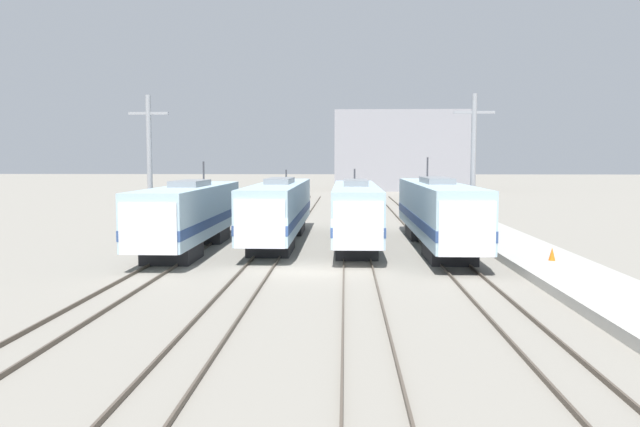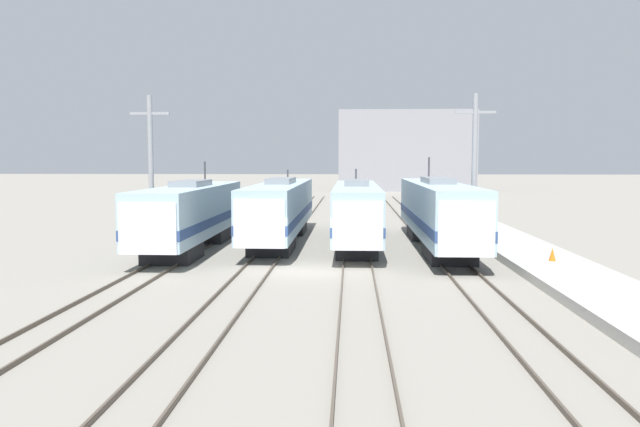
# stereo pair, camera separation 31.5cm
# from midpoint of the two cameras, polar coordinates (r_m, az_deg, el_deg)

# --- Properties ---
(ground_plane) EXTENTS (400.00, 400.00, 0.00)m
(ground_plane) POSITION_cam_midpoint_polar(r_m,az_deg,el_deg) (30.58, -1.43, -5.24)
(ground_plane) COLOR gray
(rail_pair_far_left) EXTENTS (1.50, 120.00, 0.15)m
(rail_pair_far_left) POSITION_cam_midpoint_polar(r_m,az_deg,el_deg) (31.91, -14.86, -4.84)
(rail_pair_far_left) COLOR #4C4238
(rail_pair_far_left) RESTS_ON ground_plane
(rail_pair_center_left) EXTENTS (1.51, 120.00, 0.15)m
(rail_pair_center_left) POSITION_cam_midpoint_polar(r_m,az_deg,el_deg) (30.82, -6.03, -5.04)
(rail_pair_center_left) COLOR #4C4238
(rail_pair_center_left) RESTS_ON ground_plane
(rail_pair_center_right) EXTENTS (1.51, 120.00, 0.15)m
(rail_pair_center_right) POSITION_cam_midpoint_polar(r_m,az_deg,el_deg) (30.50, 3.22, -5.13)
(rail_pair_center_right) COLOR #4C4238
(rail_pair_center_right) RESTS_ON ground_plane
(rail_pair_far_right) EXTENTS (1.50, 120.00, 0.15)m
(rail_pair_far_right) POSITION_cam_midpoint_polar(r_m,az_deg,el_deg) (30.98, 12.42, -5.08)
(rail_pair_far_right) COLOR #4C4238
(rail_pair_far_right) RESTS_ON ground_plane
(locomotive_far_left) EXTENTS (3.04, 16.31, 5.29)m
(locomotive_far_left) POSITION_cam_midpoint_polar(r_m,az_deg,el_deg) (37.56, -12.15, -0.13)
(locomotive_far_left) COLOR #232326
(locomotive_far_left) RESTS_ON ground_plane
(locomotive_center_left) EXTENTS (2.86, 19.85, 4.68)m
(locomotive_center_left) POSITION_cam_midpoint_polar(r_m,az_deg,el_deg) (40.62, -3.97, 0.36)
(locomotive_center_left) COLOR #232326
(locomotive_center_left) RESTS_ON ground_plane
(locomotive_center_right) EXTENTS (2.74, 17.75, 4.77)m
(locomotive_center_right) POSITION_cam_midpoint_polar(r_m,az_deg,el_deg) (38.95, 3.03, 0.13)
(locomotive_center_right) COLOR #232326
(locomotive_center_right) RESTS_ON ground_plane
(locomotive_far_right) EXTENTS (2.86, 19.64, 5.57)m
(locomotive_far_right) POSITION_cam_midpoint_polar(r_m,az_deg,el_deg) (38.34, 10.44, 0.10)
(locomotive_far_right) COLOR #232326
(locomotive_far_right) RESTS_ON ground_plane
(catenary_tower_left) EXTENTS (2.45, 0.32, 9.38)m
(catenary_tower_left) POSITION_cam_midpoint_polar(r_m,az_deg,el_deg) (40.29, -15.53, 4.06)
(catenary_tower_left) COLOR gray
(catenary_tower_left) RESTS_ON ground_plane
(catenary_tower_right) EXTENTS (2.45, 0.32, 9.38)m
(catenary_tower_right) POSITION_cam_midpoint_polar(r_m,az_deg,el_deg) (39.12, 13.60, 4.08)
(catenary_tower_right) COLOR gray
(catenary_tower_right) RESTS_ON ground_plane
(platform) EXTENTS (4.00, 120.00, 0.43)m
(platform) POSITION_cam_midpoint_polar(r_m,az_deg,el_deg) (32.09, 20.60, -4.68)
(platform) COLOR #A8A59E
(platform) RESTS_ON ground_plane
(traffic_cone) EXTENTS (0.33, 0.33, 0.64)m
(traffic_cone) POSITION_cam_midpoint_polar(r_m,az_deg,el_deg) (32.91, 20.19, -3.50)
(traffic_cone) COLOR orange
(traffic_cone) RESTS_ON platform
(depot_building) EXTENTS (23.30, 10.78, 13.80)m
(depot_building) POSITION_cam_midpoint_polar(r_m,az_deg,el_deg) (111.21, 7.34, 5.69)
(depot_building) COLOR gray
(depot_building) RESTS_ON ground_plane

